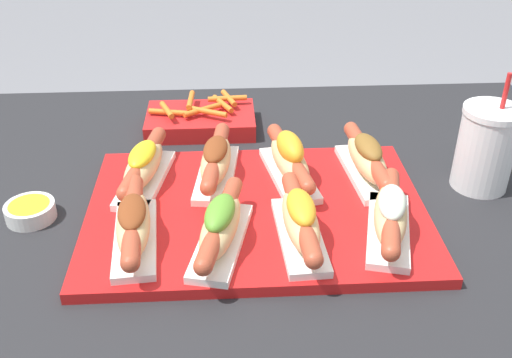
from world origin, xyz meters
name	(u,v)px	position (x,y,z in m)	size (l,w,h in m)	color
patio_table	(256,358)	(0.00, 0.00, 0.36)	(1.28, 0.99, 0.73)	#232326
serving_tray	(257,212)	(0.00, -0.03, 0.74)	(0.54, 0.38, 0.02)	red
hot_dog_0	(133,224)	(-0.18, -0.11, 0.78)	(0.08, 0.22, 0.06)	white
hot_dog_1	(220,226)	(-0.06, -0.13, 0.78)	(0.10, 0.22, 0.07)	white
hot_dog_2	(300,220)	(0.06, -0.12, 0.78)	(0.07, 0.22, 0.07)	white
hot_dog_3	(390,215)	(0.19, -0.11, 0.78)	(0.10, 0.22, 0.07)	white
hot_dog_4	(144,166)	(-0.18, 0.05, 0.78)	(0.09, 0.22, 0.07)	white
hot_dog_5	(216,161)	(-0.06, 0.06, 0.78)	(0.08, 0.22, 0.07)	white
hot_dog_6	(290,159)	(0.06, 0.05, 0.78)	(0.09, 0.22, 0.08)	white
hot_dog_7	(367,159)	(0.19, 0.05, 0.78)	(0.08, 0.22, 0.07)	white
sauce_bowl	(30,211)	(-0.36, -0.02, 0.74)	(0.08, 0.08, 0.03)	silver
drink_cup	(486,148)	(0.39, 0.04, 0.80)	(0.10, 0.10, 0.21)	white
fries_basket	(201,120)	(-0.10, 0.29, 0.75)	(0.22, 0.14, 0.06)	red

